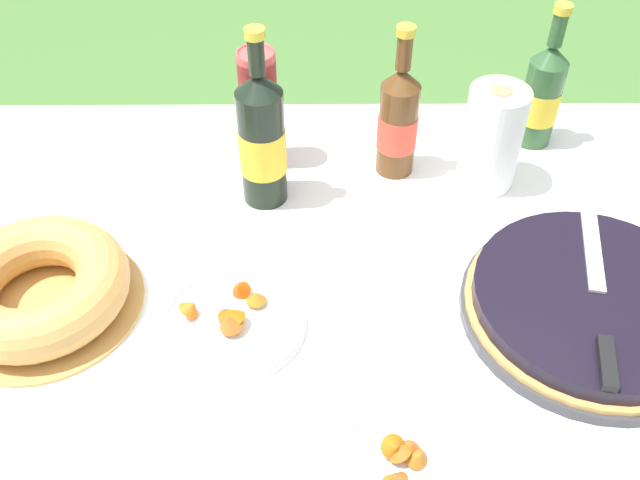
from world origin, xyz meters
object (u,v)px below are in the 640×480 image
at_px(bundt_cake, 37,287).
at_px(cup_stack, 259,109).
at_px(snack_plate_far, 403,473).
at_px(paper_towel_roll, 492,138).
at_px(cider_bottle_amber, 398,121).
at_px(cider_bottle_green, 542,95).
at_px(berry_tart, 592,306).
at_px(serving_knife, 600,305).
at_px(juice_bottle_red, 262,140).
at_px(snack_plate_left, 232,320).

relative_size(bundt_cake, cup_stack, 1.33).
bearing_deg(snack_plate_far, paper_towel_roll, 70.98).
bearing_deg(cider_bottle_amber, snack_plate_far, -93.62).
bearing_deg(paper_towel_roll, cider_bottle_green, 47.65).
relative_size(cider_bottle_green, cider_bottle_amber, 0.98).
bearing_deg(bundt_cake, paper_towel_roll, 22.43).
xyz_separation_m(berry_tart, serving_knife, (-0.01, -0.03, 0.04)).
bearing_deg(cider_bottle_green, cider_bottle_amber, -162.22).
relative_size(cup_stack, cider_bottle_amber, 0.79).
bearing_deg(cider_bottle_amber, cup_stack, 173.08).
height_order(serving_knife, juice_bottle_red, juice_bottle_red).
distance_m(bundt_cake, cup_stack, 0.52).
distance_m(cider_bottle_amber, snack_plate_left, 0.50).
bearing_deg(snack_plate_left, berry_tart, 1.24).
bearing_deg(cup_stack, juice_bottle_red, -84.20).
relative_size(cider_bottle_green, paper_towel_roll, 1.46).
distance_m(bundt_cake, cider_bottle_green, 1.00).
height_order(berry_tart, cider_bottle_green, cider_bottle_green).
xyz_separation_m(cup_stack, snack_plate_left, (-0.03, -0.43, -0.11)).
xyz_separation_m(bundt_cake, snack_plate_left, (0.31, -0.04, -0.03)).
relative_size(cup_stack, snack_plate_far, 1.20).
relative_size(serving_knife, cider_bottle_amber, 1.22).
xyz_separation_m(cup_stack, snack_plate_far, (0.22, -0.69, -0.11)).
distance_m(bundt_cake, snack_plate_far, 0.63).
distance_m(bundt_cake, cider_bottle_amber, 0.70).
bearing_deg(cup_stack, cider_bottle_amber, -6.92).
distance_m(cider_bottle_amber, paper_towel_roll, 0.18).
xyz_separation_m(berry_tart, cup_stack, (-0.54, 0.42, 0.09)).
bearing_deg(juice_bottle_red, snack_plate_left, -96.66).
xyz_separation_m(cider_bottle_amber, snack_plate_far, (-0.04, -0.66, -0.10)).
relative_size(serving_knife, snack_plate_far, 1.85).
height_order(cup_stack, paper_towel_roll, cup_stack).
height_order(juice_bottle_red, paper_towel_roll, juice_bottle_red).
relative_size(serving_knife, juice_bottle_red, 1.08).
bearing_deg(paper_towel_roll, cup_stack, 170.68).
distance_m(snack_plate_left, paper_towel_roll, 0.59).
bearing_deg(paper_towel_roll, serving_knife, -74.85).
distance_m(serving_knife, cup_stack, 0.70).
bearing_deg(berry_tart, cider_bottle_green, 88.29).
relative_size(cup_stack, juice_bottle_red, 0.70).
distance_m(cup_stack, snack_plate_left, 0.44).
distance_m(serving_knife, snack_plate_far, 0.40).
bearing_deg(berry_tart, paper_towel_roll, 107.21).
distance_m(serving_knife, cider_bottle_green, 0.51).
relative_size(cider_bottle_amber, snack_plate_left, 1.31).
relative_size(cider_bottle_amber, paper_towel_roll, 1.49).
distance_m(berry_tart, snack_plate_left, 0.57).
bearing_deg(serving_knife, cider_bottle_green, 9.10).
distance_m(snack_plate_left, snack_plate_far, 0.36).
xyz_separation_m(cider_bottle_amber, paper_towel_roll, (0.17, -0.04, -0.01)).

